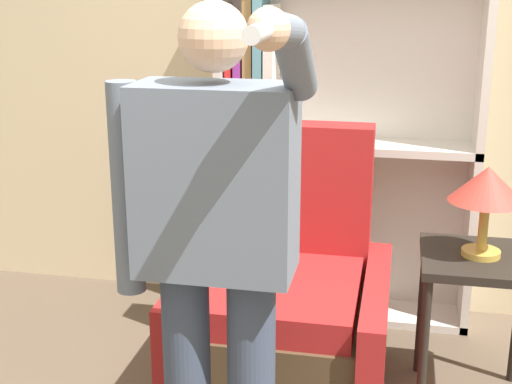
% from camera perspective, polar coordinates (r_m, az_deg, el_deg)
% --- Properties ---
extents(wall_back, '(8.00, 0.06, 2.80)m').
position_cam_1_polar(wall_back, '(3.73, 5.74, 11.61)').
color(wall_back, beige).
rests_on(wall_back, ground_plane).
extents(bookcase, '(1.31, 0.28, 1.84)m').
position_cam_1_polar(bookcase, '(3.66, 4.79, 3.49)').
color(bookcase, silver).
rests_on(bookcase, ground_plane).
extents(armchair, '(0.85, 0.89, 1.12)m').
position_cam_1_polar(armchair, '(3.10, 2.46, -9.71)').
color(armchair, '#4C3823').
rests_on(armchair, ground_plane).
extents(person_standing, '(0.61, 0.78, 1.67)m').
position_cam_1_polar(person_standing, '(2.12, -3.29, -4.31)').
color(person_standing, '#384256').
rests_on(person_standing, ground_plane).
extents(side_table, '(0.46, 0.46, 0.66)m').
position_cam_1_polar(side_table, '(3.04, 17.33, -6.89)').
color(side_table, black).
rests_on(side_table, ground_plane).
extents(table_lamp, '(0.30, 0.30, 0.37)m').
position_cam_1_polar(table_lamp, '(2.91, 17.99, 0.29)').
color(table_lamp, gold).
rests_on(table_lamp, side_table).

